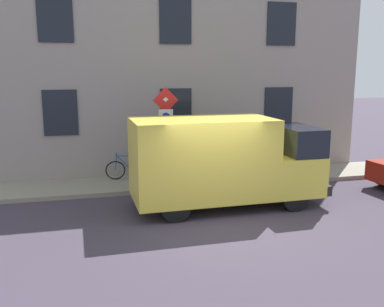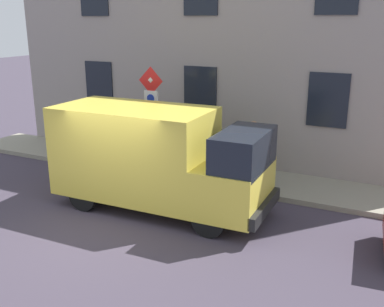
{
  "view_description": "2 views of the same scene",
  "coord_description": "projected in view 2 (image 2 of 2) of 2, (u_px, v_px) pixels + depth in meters",
  "views": [
    {
      "loc": [
        -10.11,
        3.15,
        3.82
      ],
      "look_at": [
        1.83,
        0.16,
        1.41
      ],
      "focal_mm": 40.65,
      "sensor_mm": 36.0,
      "label": 1
    },
    {
      "loc": [
        -7.83,
        -5.85,
        4.51
      ],
      "look_at": [
        2.08,
        -1.02,
        1.2
      ],
      "focal_mm": 41.76,
      "sensor_mm": 36.0,
      "label": 2
    }
  ],
  "objects": [
    {
      "name": "delivery_van",
      "position": [
        156.0,
        157.0,
        10.79
      ],
      "size": [
        2.09,
        5.36,
        2.5
      ],
      "rotation": [
        0.0,
        0.0,
        4.73
      ],
      "color": "yellow",
      "rests_on": "ground_plane"
    },
    {
      "name": "ground_plane",
      "position": [
        114.0,
        220.0,
        10.49
      ],
      "size": [
        80.0,
        80.0,
        0.0
      ],
      "primitive_type": "plane",
      "color": "#3E3643"
    },
    {
      "name": "sign_post_stacked",
      "position": [
        152.0,
        109.0,
        12.74
      ],
      "size": [
        0.15,
        0.56,
        3.0
      ],
      "color": "#474C47",
      "rests_on": "sidewalk_slab"
    },
    {
      "name": "litter_bin",
      "position": [
        182.0,
        161.0,
        12.91
      ],
      "size": [
        0.44,
        0.44,
        0.9
      ],
      "primitive_type": "cylinder",
      "color": "#2D5133",
      "rests_on": "sidewalk_slab"
    },
    {
      "name": "bicycle_black",
      "position": [
        172.0,
        150.0,
        14.28
      ],
      "size": [
        0.46,
        1.72,
        0.89
      ],
      "rotation": [
        0.0,
        0.0,
        1.51
      ],
      "color": "black",
      "rests_on": "sidewalk_slab"
    },
    {
      "name": "building_facade",
      "position": [
        205.0,
        46.0,
        13.82
      ],
      "size": [
        0.75,
        14.1,
        7.47
      ],
      "color": "gray",
      "rests_on": "ground_plane"
    },
    {
      "name": "bicycle_purple",
      "position": [
        228.0,
        158.0,
        13.48
      ],
      "size": [
        0.48,
        1.71,
        0.89
      ],
      "rotation": [
        0.0,
        0.0,
        1.42
      ],
      "color": "black",
      "rests_on": "sidewalk_slab"
    },
    {
      "name": "bicycle_blue",
      "position": [
        147.0,
        146.0,
        14.68
      ],
      "size": [
        0.46,
        1.71,
        0.89
      ],
      "rotation": [
        0.0,
        0.0,
        1.53
      ],
      "color": "black",
      "rests_on": "sidewalk_slab"
    },
    {
      "name": "sidewalk_slab",
      "position": [
        186.0,
        170.0,
        13.71
      ],
      "size": [
        2.0,
        16.1,
        0.14
      ],
      "primitive_type": "cube",
      "color": "gray",
      "rests_on": "ground_plane"
    },
    {
      "name": "bicycle_green",
      "position": [
        199.0,
        154.0,
        13.88
      ],
      "size": [
        0.46,
        1.71,
        0.89
      ],
      "rotation": [
        0.0,
        0.0,
        1.52
      ],
      "color": "black",
      "rests_on": "sidewalk_slab"
    },
    {
      "name": "pedestrian",
      "position": [
        253.0,
        149.0,
        12.42
      ],
      "size": [
        0.45,
        0.34,
        1.72
      ],
      "rotation": [
        0.0,
        0.0,
        4.49
      ],
      "color": "#262B47",
      "rests_on": "sidewalk_slab"
    }
  ]
}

